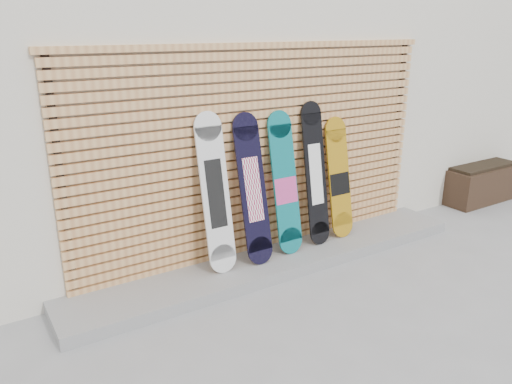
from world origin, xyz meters
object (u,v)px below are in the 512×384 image
Objects in this scene: snowboard_1 at (253,189)px; snowboard_3 at (315,174)px; snowboard_2 at (285,184)px; snowboard_0 at (215,194)px; snowboard_4 at (339,179)px; planter_box at (480,183)px.

snowboard_3 is at bearing 2.24° from snowboard_1.
snowboard_1 is 1.01× the size of snowboard_2.
snowboard_0 and snowboard_3 have the same top height.
snowboard_1 reaches higher than snowboard_2.
planter_box is at bearing 1.07° from snowboard_4.
snowboard_2 is at bearing 2.52° from snowboard_1.
snowboard_0 is 1.03× the size of snowboard_1.
snowboard_0 reaches higher than snowboard_1.
snowboard_0 is at bearing -179.09° from planter_box.
snowboard_3 reaches higher than planter_box.
snowboard_0 is at bearing 179.77° from snowboard_2.
snowboard_1 reaches higher than snowboard_4.
planter_box is 0.78× the size of snowboard_0.
planter_box is at bearing 1.06° from snowboard_3.
snowboard_0 is at bearing 177.03° from snowboard_1.
snowboard_2 is (0.41, 0.02, -0.02)m from snowboard_1.
snowboard_4 is at bearing -178.93° from planter_box.
snowboard_4 is at bearing 1.53° from snowboard_2.
snowboard_4 is (0.35, 0.01, -0.11)m from snowboard_3.
snowboard_1 is at bearing -177.76° from snowboard_3.
snowboard_3 reaches higher than snowboard_2.
snowboard_3 is (0.42, 0.01, 0.04)m from snowboard_2.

